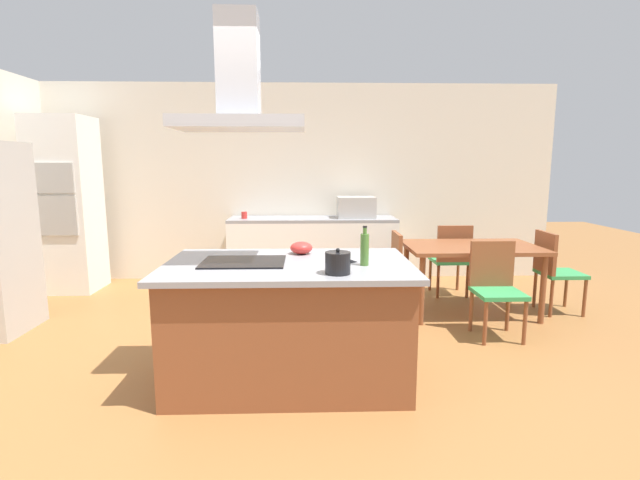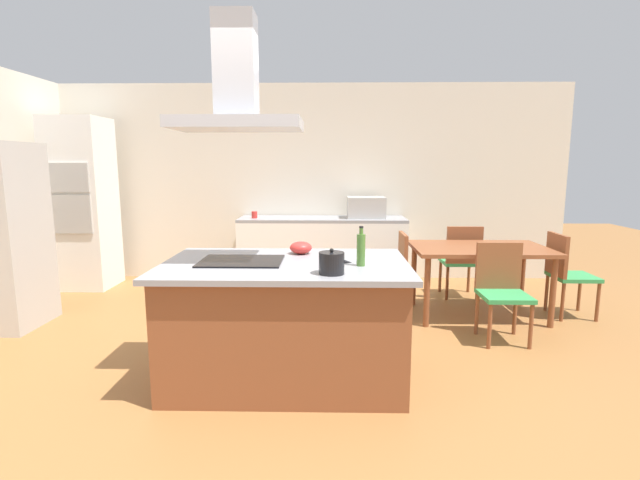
{
  "view_description": "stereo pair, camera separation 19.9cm",
  "coord_description": "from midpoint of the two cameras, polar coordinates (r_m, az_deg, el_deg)",
  "views": [
    {
      "loc": [
        0.13,
        -3.35,
        1.61
      ],
      "look_at": [
        0.25,
        0.4,
        1.0
      ],
      "focal_mm": 26.18,
      "sensor_mm": 36.0,
      "label": 1
    },
    {
      "loc": [
        0.32,
        -3.35,
        1.61
      ],
      "look_at": [
        0.25,
        0.4,
        1.0
      ],
      "focal_mm": 26.18,
      "sensor_mm": 36.0,
      "label": 2
    }
  ],
  "objects": [
    {
      "name": "range_hood",
      "position": [
        3.43,
        -11.59,
        17.3
      ],
      "size": [
        0.9,
        0.55,
        0.78
      ],
      "color": "#ADADB2"
    },
    {
      "name": "olive_oil_bottle",
      "position": [
        3.3,
        3.76,
        -1.07
      ],
      "size": [
        0.06,
        0.06,
        0.28
      ],
      "color": "#47722D",
      "rests_on": "kitchen_island"
    },
    {
      "name": "coffee_mug_red",
      "position": [
        6.26,
        -10.14,
        3.01
      ],
      "size": [
        0.08,
        0.08,
        0.09
      ],
      "primitive_type": "cylinder",
      "color": "red",
      "rests_on": "back_counter"
    },
    {
      "name": "mixing_bowl",
      "position": [
        3.74,
        -3.82,
        -0.97
      ],
      "size": [
        0.18,
        0.18,
        0.1
      ],
      "primitive_type": "ellipsoid",
      "color": "red",
      "rests_on": "kitchen_island"
    },
    {
      "name": "countertop_microwave",
      "position": [
        6.28,
        3.52,
        4.02
      ],
      "size": [
        0.5,
        0.38,
        0.28
      ],
      "primitive_type": "cube",
      "color": "#B2AFAA",
      "rests_on": "back_counter"
    },
    {
      "name": "chair_facing_island",
      "position": [
        4.67,
        19.5,
        -4.95
      ],
      "size": [
        0.42,
        0.42,
        0.89
      ],
      "color": "#33934C",
      "rests_on": "ground"
    },
    {
      "name": "chair_at_left_end",
      "position": [
        5.06,
        7.01,
        -3.41
      ],
      "size": [
        0.42,
        0.42,
        0.89
      ],
      "color": "#33934C",
      "rests_on": "ground"
    },
    {
      "name": "chair_at_right_end",
      "position": [
        5.64,
        25.76,
        -2.96
      ],
      "size": [
        0.42,
        0.42,
        0.89
      ],
      "color": "#33934C",
      "rests_on": "ground"
    },
    {
      "name": "wall_oven_stack",
      "position": [
        6.78,
        -29.34,
        3.76
      ],
      "size": [
        0.7,
        0.66,
        2.2
      ],
      "color": "white",
      "rests_on": "ground"
    },
    {
      "name": "tea_kettle",
      "position": [
        3.05,
        0.35,
        -2.82
      ],
      "size": [
        0.22,
        0.17,
        0.17
      ],
      "color": "black",
      "rests_on": "kitchen_island"
    },
    {
      "name": "back_counter",
      "position": [
        6.34,
        -1.8,
        -1.31
      ],
      "size": [
        2.23,
        0.62,
        0.9
      ],
      "color": "white",
      "rests_on": "ground"
    },
    {
      "name": "dining_table",
      "position": [
        5.25,
        16.98,
        -1.53
      ],
      "size": [
        1.4,
        0.9,
        0.75
      ],
      "color": "brown",
      "rests_on": "ground"
    },
    {
      "name": "wall_back",
      "position": [
        6.61,
        -3.81,
        6.97
      ],
      "size": [
        7.2,
        0.1,
        2.7
      ],
      "primitive_type": "cube",
      "color": "beige",
      "rests_on": "ground"
    },
    {
      "name": "chair_facing_back_wall",
      "position": [
        5.9,
        14.84,
        -1.84
      ],
      "size": [
        0.42,
        0.42,
        0.89
      ],
      "color": "#33934C",
      "rests_on": "ground"
    },
    {
      "name": "cooktop",
      "position": [
        3.47,
        -10.95,
        -2.65
      ],
      "size": [
        0.6,
        0.44,
        0.01
      ],
      "primitive_type": "cube",
      "color": "black",
      "rests_on": "kitchen_island"
    },
    {
      "name": "kitchen_island",
      "position": [
        3.55,
        -5.44,
        -9.82
      ],
      "size": [
        1.8,
        1.13,
        0.9
      ],
      "color": "brown",
      "rests_on": "ground"
    },
    {
      "name": "ground",
      "position": [
        5.11,
        -4.31,
        -9.13
      ],
      "size": [
        16.0,
        16.0,
        0.0
      ],
      "primitive_type": "plane",
      "color": "#936033"
    }
  ]
}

